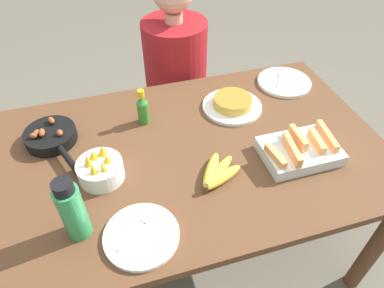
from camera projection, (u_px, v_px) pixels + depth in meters
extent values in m
plane|color=#666051|center=(192.00, 246.00, 1.88)|extent=(14.00, 14.00, 0.00)
cube|color=brown|center=(192.00, 152.00, 1.38)|extent=(1.55, 0.97, 0.03)
cylinder|color=brown|center=(376.00, 245.00, 1.49)|extent=(0.07, 0.07, 0.71)
cylinder|color=brown|center=(38.00, 175.00, 1.78)|extent=(0.07, 0.07, 0.71)
cylinder|color=brown|center=(285.00, 125.00, 2.08)|extent=(0.07, 0.07, 0.71)
ellipsoid|color=yellow|center=(222.00, 178.00, 1.23)|extent=(0.18, 0.11, 0.04)
ellipsoid|color=yellow|center=(218.00, 173.00, 1.25)|extent=(0.18, 0.16, 0.04)
ellipsoid|color=yellow|center=(211.00, 171.00, 1.26)|extent=(0.13, 0.18, 0.04)
cylinder|color=#4C3819|center=(206.00, 189.00, 1.20)|extent=(0.02, 0.02, 0.04)
cube|color=silver|center=(299.00, 151.00, 1.32)|extent=(0.29, 0.20, 0.05)
cube|color=#F29E56|center=(275.00, 156.00, 1.25)|extent=(0.04, 0.12, 0.04)
cube|color=#F29E56|center=(292.00, 150.00, 1.27)|extent=(0.04, 0.16, 0.05)
cube|color=#F29E56|center=(298.00, 138.00, 1.31)|extent=(0.02, 0.12, 0.05)
cube|color=#F29E56|center=(317.00, 142.00, 1.31)|extent=(0.04, 0.12, 0.04)
cube|color=#F29E56|center=(327.00, 136.00, 1.33)|extent=(0.04, 0.16, 0.04)
cylinder|color=black|center=(52.00, 140.00, 1.40)|extent=(0.20, 0.20, 0.01)
cylinder|color=black|center=(50.00, 135.00, 1.38)|extent=(0.21, 0.21, 0.04)
cylinder|color=black|center=(69.00, 159.00, 1.28)|extent=(0.08, 0.16, 0.02)
ellipsoid|color=brown|center=(60.00, 133.00, 1.35)|extent=(0.03, 0.03, 0.02)
ellipsoid|color=brown|center=(42.00, 133.00, 1.34)|extent=(0.03, 0.04, 0.03)
ellipsoid|color=brown|center=(33.00, 136.00, 1.33)|extent=(0.03, 0.03, 0.02)
ellipsoid|color=brown|center=(51.00, 120.00, 1.40)|extent=(0.04, 0.05, 0.03)
ellipsoid|color=brown|center=(36.00, 133.00, 1.34)|extent=(0.04, 0.04, 0.03)
cylinder|color=white|center=(232.00, 106.00, 1.56)|extent=(0.27, 0.27, 0.02)
cylinder|color=gold|center=(233.00, 102.00, 1.54)|extent=(0.18, 0.18, 0.04)
cylinder|color=#AB7427|center=(233.00, 98.00, 1.53)|extent=(0.17, 0.17, 0.00)
cylinder|color=white|center=(141.00, 236.00, 1.08)|extent=(0.24, 0.24, 0.02)
cylinder|color=silver|center=(131.00, 236.00, 1.06)|extent=(0.10, 0.08, 0.01)
cube|color=silver|center=(148.00, 217.00, 1.11)|extent=(0.05, 0.05, 0.00)
cylinder|color=white|center=(284.00, 82.00, 1.70)|extent=(0.26, 0.26, 0.02)
cylinder|color=silver|center=(278.00, 82.00, 1.68)|extent=(0.07, 0.10, 0.01)
cube|color=silver|center=(280.00, 73.00, 1.74)|extent=(0.04, 0.05, 0.00)
cylinder|color=white|center=(101.00, 170.00, 1.24)|extent=(0.17, 0.17, 0.07)
cone|color=#F4A819|center=(107.00, 159.00, 1.21)|extent=(0.03, 0.03, 0.04)
cone|color=#F4A819|center=(102.00, 151.00, 1.23)|extent=(0.05, 0.05, 0.05)
cone|color=#F4A819|center=(93.00, 155.00, 1.22)|extent=(0.05, 0.05, 0.04)
cone|color=#F4A819|center=(88.00, 161.00, 1.19)|extent=(0.03, 0.03, 0.05)
cone|color=#F4A819|center=(93.00, 169.00, 1.17)|extent=(0.04, 0.04, 0.05)
cone|color=#F4A819|center=(103.00, 167.00, 1.18)|extent=(0.04, 0.04, 0.05)
cylinder|color=#2D9351|center=(73.00, 213.00, 1.03)|extent=(0.08, 0.08, 0.20)
cylinder|color=black|center=(63.00, 187.00, 0.94)|extent=(0.06, 0.06, 0.04)
cylinder|color=#337F2D|center=(143.00, 113.00, 1.46)|extent=(0.05, 0.05, 0.10)
cone|color=#337F2D|center=(142.00, 100.00, 1.41)|extent=(0.05, 0.05, 0.03)
cylinder|color=gold|center=(141.00, 94.00, 1.39)|extent=(0.03, 0.03, 0.03)
cube|color=black|center=(178.00, 132.00, 2.24)|extent=(0.38, 0.38, 0.43)
cylinder|color=maroon|center=(176.00, 68.00, 1.91)|extent=(0.35, 0.35, 0.53)
cylinder|color=#DBB28E|center=(174.00, 17.00, 1.71)|extent=(0.09, 0.09, 0.05)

